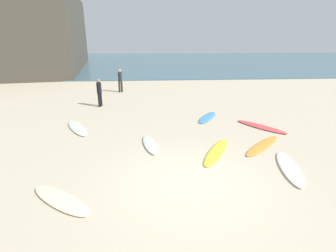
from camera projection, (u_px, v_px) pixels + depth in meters
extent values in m
plane|color=beige|center=(193.00, 183.00, 7.56)|extent=(120.00, 120.00, 0.00)
cube|color=#426675|center=(157.00, 61.00, 43.46)|extent=(120.00, 40.00, 0.08)
ellipsoid|color=white|center=(289.00, 168.00, 8.34)|extent=(1.11, 2.52, 0.09)
ellipsoid|color=white|center=(150.00, 144.00, 10.13)|extent=(0.83, 2.00, 0.09)
ellipsoid|color=yellow|center=(216.00, 152.00, 9.50)|extent=(1.68, 2.52, 0.08)
ellipsoid|color=#4891DE|center=(207.00, 117.00, 13.49)|extent=(1.57, 2.19, 0.07)
ellipsoid|color=silver|center=(77.00, 128.00, 11.94)|extent=(1.68, 2.43, 0.09)
ellipsoid|color=gold|center=(263.00, 146.00, 10.04)|extent=(2.22, 2.17, 0.07)
ellipsoid|color=#DC4B4D|center=(261.00, 127.00, 12.10)|extent=(1.97, 2.35, 0.08)
ellipsoid|color=#F5EABF|center=(61.00, 200.00, 6.72)|extent=(2.09, 1.85, 0.09)
cylinder|color=black|center=(101.00, 100.00, 15.66)|extent=(0.14, 0.14, 0.79)
cylinder|color=black|center=(99.00, 100.00, 15.48)|extent=(0.14, 0.14, 0.79)
cylinder|color=black|center=(99.00, 88.00, 15.34)|extent=(0.36, 0.36, 0.65)
sphere|color=#9E7051|center=(98.00, 81.00, 15.19)|extent=(0.21, 0.21, 0.21)
cylinder|color=black|center=(122.00, 87.00, 19.57)|extent=(0.14, 0.14, 0.81)
cylinder|color=black|center=(119.00, 87.00, 19.45)|extent=(0.14, 0.14, 0.81)
cylinder|color=black|center=(120.00, 77.00, 19.27)|extent=(0.39, 0.39, 0.68)
sphere|color=tan|center=(120.00, 71.00, 19.12)|extent=(0.22, 0.22, 0.22)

